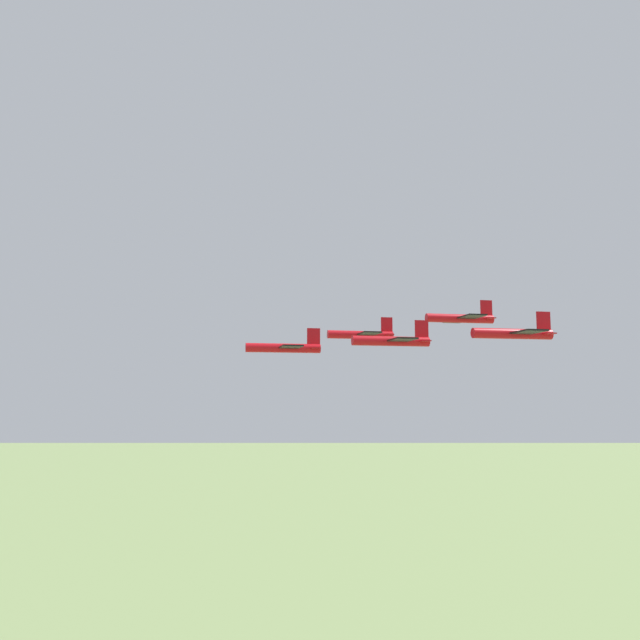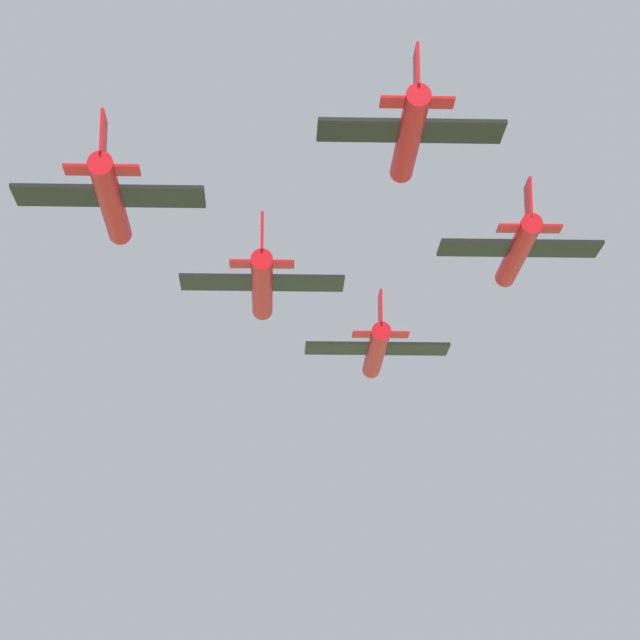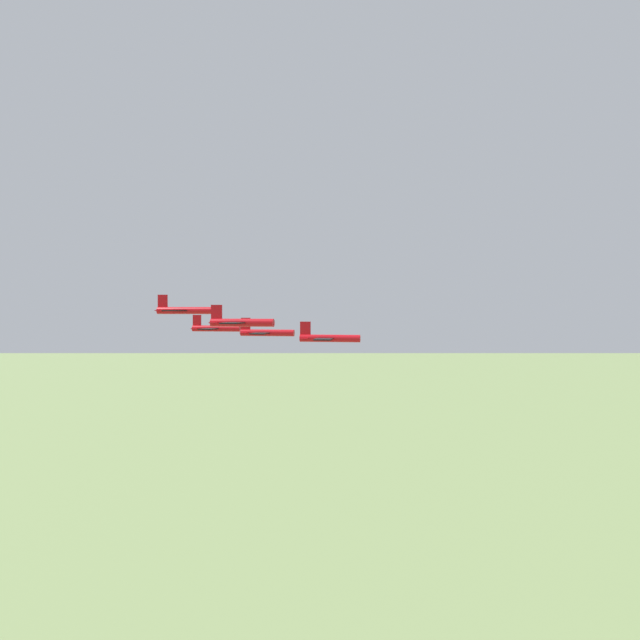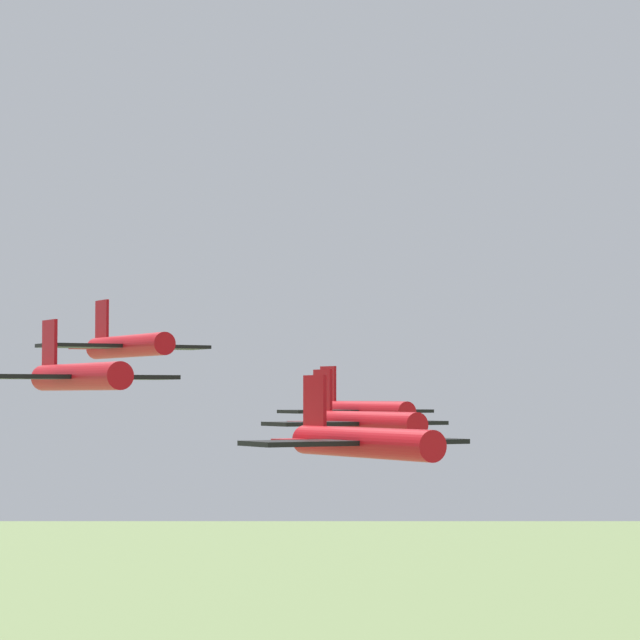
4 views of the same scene
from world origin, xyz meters
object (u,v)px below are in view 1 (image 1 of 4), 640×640
jet_2 (363,335)px  jet_4 (462,318)px  jet_1 (394,341)px  jet_3 (515,333)px  jet_0 (286,348)px

jet_2 → jet_4: size_ratio=1.00×
jet_1 → jet_2: 16.84m
jet_1 → jet_3: bearing=-120.5°
jet_0 → jet_4: 28.77m
jet_0 → jet_3: size_ratio=1.00×
jet_1 → jet_2: (-16.47, 2.44, 2.51)m
jet_0 → jet_4: bearing=-90.0°
jet_1 → jet_2: jet_2 is taller
jet_1 → jet_2: bearing=-0.0°
jet_3 → jet_4: bearing=0.0°
jet_0 → jet_1: (10.31, 12.78, 0.55)m
jet_1 → jet_3: jet_3 is taller
jet_0 → jet_4: size_ratio=1.00×
jet_0 → jet_2: (-6.16, 15.22, 3.06)m
jet_1 → jet_3: size_ratio=1.00×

